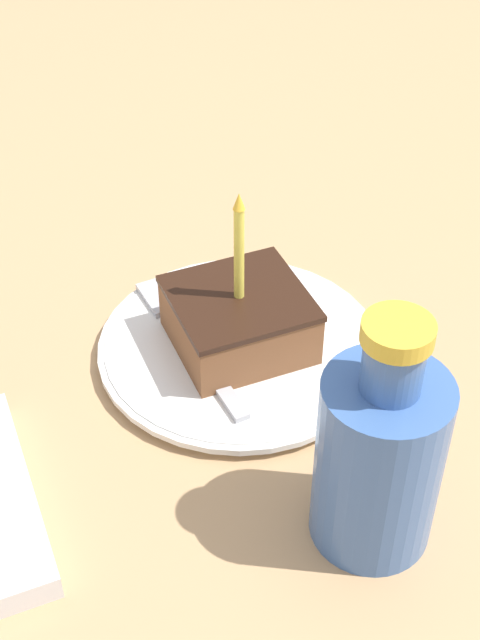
% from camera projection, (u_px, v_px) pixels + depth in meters
% --- Properties ---
extents(ground_plane, '(2.40, 2.40, 0.04)m').
position_uv_depth(ground_plane, '(256.00, 368.00, 0.74)').
color(ground_plane, tan).
rests_on(ground_plane, ground).
extents(plate, '(0.23, 0.23, 0.01)m').
position_uv_depth(plate, '(240.00, 348.00, 0.72)').
color(plate, white).
rests_on(plate, ground_plane).
extents(cake_slice, '(0.10, 0.10, 0.14)m').
position_uv_depth(cake_slice, '(240.00, 320.00, 0.70)').
color(cake_slice, brown).
rests_on(cake_slice, plate).
extents(fork, '(0.03, 0.18, 0.00)m').
position_uv_depth(fork, '(185.00, 335.00, 0.72)').
color(fork, '#B2B2B7').
rests_on(fork, plate).
extents(bottle, '(0.08, 0.08, 0.18)m').
position_uv_depth(bottle, '(373.00, 457.00, 0.55)').
color(bottle, '#3F66A5').
rests_on(bottle, ground_plane).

